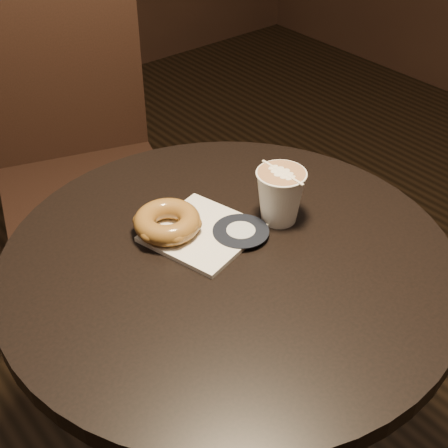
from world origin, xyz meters
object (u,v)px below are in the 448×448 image
object	(u,v)px
latte_cup	(280,196)
chair	(74,136)
pastry_bag	(202,233)
cafe_table	(228,344)
doughnut	(167,222)

from	to	relation	value
latte_cup	chair	bearing A→B (deg)	90.08
pastry_bag	latte_cup	bearing A→B (deg)	-35.20
cafe_table	pastry_bag	bearing A→B (deg)	90.38
latte_cup	cafe_table	bearing A→B (deg)	-170.75
chair	doughnut	xyz separation A→B (m)	(-0.16, -0.67, 0.19)
pastry_bag	latte_cup	world-z (taller)	latte_cup
cafe_table	latte_cup	bearing A→B (deg)	9.25
chair	latte_cup	distance (m)	0.78
cafe_table	pastry_bag	distance (m)	0.21
chair	doughnut	world-z (taller)	chair
chair	latte_cup	xyz separation A→B (m)	(0.00, -0.75, 0.21)
cafe_table	doughnut	xyz separation A→B (m)	(-0.04, 0.10, 0.22)
pastry_bag	latte_cup	distance (m)	0.14
chair	latte_cup	size ratio (longest dim) A/B	11.56
pastry_bag	cafe_table	bearing A→B (deg)	-104.57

